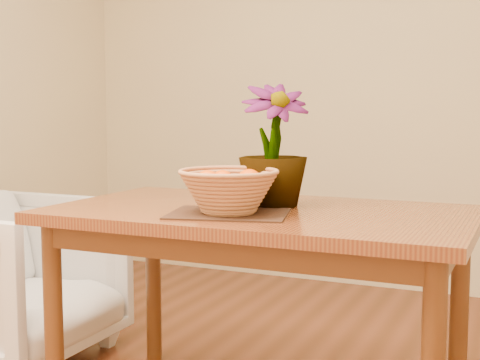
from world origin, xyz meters
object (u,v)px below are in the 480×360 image
at_px(table, 260,235).
at_px(wicker_basket, 229,193).
at_px(potted_plant, 273,145).
at_px(armchair, 13,271).

distance_m(table, wicker_basket, 0.23).
distance_m(wicker_basket, potted_plant, 0.28).
bearing_deg(potted_plant, table, -139.98).
xyz_separation_m(table, potted_plant, (0.02, 0.07, 0.30)).
bearing_deg(armchair, potted_plant, -91.95).
bearing_deg(armchair, table, -95.48).
distance_m(table, potted_plant, 0.31).
xyz_separation_m(table, wicker_basket, (-0.04, -0.15, 0.16)).
distance_m(potted_plant, armchair, 1.35).
height_order(potted_plant, armchair, potted_plant).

